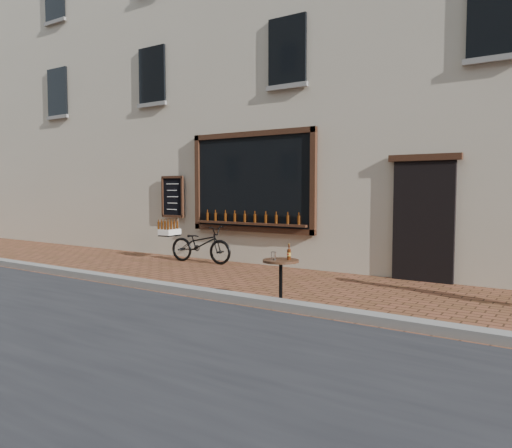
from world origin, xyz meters
The scene contains 5 objects.
ground centered at (0.00, 0.00, 0.00)m, with size 90.00×90.00×0.00m, color brown.
kerb centered at (0.00, 0.20, 0.06)m, with size 90.00×0.25×0.12m, color slate.
shop_building centered at (0.00, 6.50, 5.00)m, with size 28.00×6.20×10.00m.
cargo_bicycle centered at (-3.01, 2.94, 0.44)m, with size 1.96×0.70×0.92m.
bistro_table centered at (0.76, 0.35, 0.48)m, with size 0.52×0.52×0.90m.
Camera 1 is at (4.47, -5.75, 1.69)m, focal length 35.00 mm.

